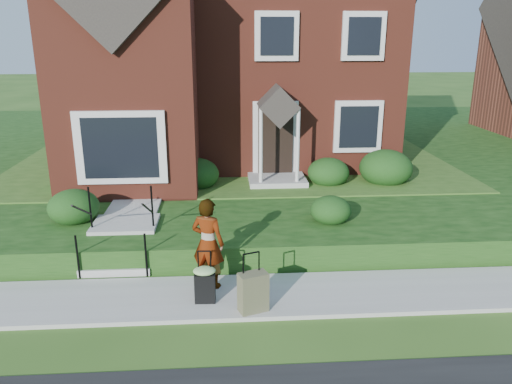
{
  "coord_description": "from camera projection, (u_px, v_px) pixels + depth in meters",
  "views": [
    {
      "loc": [
        -0.31,
        -8.14,
        4.58
      ],
      "look_at": [
        0.37,
        2.0,
        1.41
      ],
      "focal_mm": 35.0,
      "sensor_mm": 36.0,
      "label": 1
    }
  ],
  "objects": [
    {
      "name": "ground",
      "position": [
        243.0,
        298.0,
        9.14
      ],
      "size": [
        120.0,
        120.0,
        0.0
      ],
      "primitive_type": "plane",
      "color": "#2D5119",
      "rests_on": "ground"
    },
    {
      "name": "sidewalk",
      "position": [
        243.0,
        296.0,
        9.12
      ],
      "size": [
        60.0,
        1.6,
        0.08
      ],
      "primitive_type": "cube",
      "color": "#9E9B93",
      "rests_on": "ground"
    },
    {
      "name": "terrace",
      "position": [
        332.0,
        150.0,
        19.69
      ],
      "size": [
        44.0,
        20.0,
        0.6
      ],
      "primitive_type": "cube",
      "color": "#12340E",
      "rests_on": "ground"
    },
    {
      "name": "walkway",
      "position": [
        143.0,
        189.0,
        13.55
      ],
      "size": [
        1.2,
        6.0,
        0.06
      ],
      "primitive_type": "cube",
      "color": "#9E9B93",
      "rests_on": "terrace"
    },
    {
      "name": "main_house",
      "position": [
        224.0,
        16.0,
        16.71
      ],
      "size": [
        10.4,
        10.2,
        9.4
      ],
      "color": "maroon",
      "rests_on": "terrace"
    },
    {
      "name": "front_steps",
      "position": [
        122.0,
        239.0,
        10.59
      ],
      "size": [
        1.4,
        2.02,
        1.5
      ],
      "color": "#9E9B93",
      "rests_on": "ground"
    },
    {
      "name": "foundation_shrubs",
      "position": [
        231.0,
        173.0,
        13.43
      ],
      "size": [
        10.05,
        4.3,
        1.05
      ],
      "color": "black",
      "rests_on": "terrace"
    },
    {
      "name": "woman",
      "position": [
        208.0,
        243.0,
        9.18
      ],
      "size": [
        0.75,
        0.64,
        1.73
      ],
      "primitive_type": "imported",
      "rotation": [
        0.0,
        0.0,
        2.72
      ],
      "color": "#999999",
      "rests_on": "sidewalk"
    },
    {
      "name": "suitcase_black",
      "position": [
        205.0,
        283.0,
        8.76
      ],
      "size": [
        0.41,
        0.34,
        0.96
      ],
      "rotation": [
        0.0,
        0.0,
        -0.04
      ],
      "color": "black",
      "rests_on": "sidewalk"
    },
    {
      "name": "suitcase_olive",
      "position": [
        253.0,
        292.0,
        8.47
      ],
      "size": [
        0.55,
        0.42,
        1.05
      ],
      "rotation": [
        0.0,
        0.0,
        0.35
      ],
      "color": "brown",
      "rests_on": "sidewalk"
    }
  ]
}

